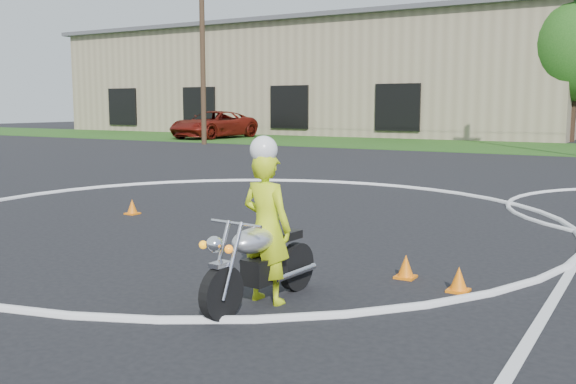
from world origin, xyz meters
The scene contains 8 objects.
ground centered at (0.00, 0.00, 0.00)m, with size 120.00×120.00×0.00m, color black.
grass_strip centered at (0.00, 27.00, 0.01)m, with size 120.00×10.00×0.02m, color #1E4714.
course_markings centered at (2.17, 4.35, 0.01)m, with size 19.05×19.05×0.12m.
primary_motorcycle centered at (3.28, -1.35, 0.48)m, with size 0.66×1.88×0.99m.
rider_primary_grp centered at (3.28, -1.22, 0.88)m, with size 0.64×0.45×1.83m.
pickup_grp centered at (-18.49, 26.46, 0.88)m, with size 3.33×6.51×1.76m.
traffic_cones centered at (4.82, 2.20, 0.14)m, with size 20.38×10.20×0.30m.
warehouse centered at (-18.00, 39.99, 4.16)m, with size 41.00×17.00×8.30m.
Camera 1 is at (6.98, -7.00, 2.16)m, focal length 40.00 mm.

